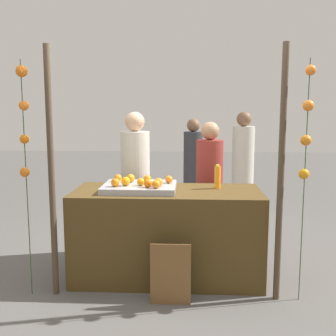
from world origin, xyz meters
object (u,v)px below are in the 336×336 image
at_px(orange_0, 126,181).
at_px(vendor_left, 136,188).
at_px(orange_1, 131,178).
at_px(juice_bottle, 218,177).
at_px(stall_counter, 167,234).
at_px(chalkboard_sign, 171,275).
at_px(vendor_right, 209,193).

xyz_separation_m(orange_0, vendor_left, (-0.01, 0.79, -0.23)).
distance_m(orange_1, juice_bottle, 0.88).
relative_size(stall_counter, orange_1, 22.25).
bearing_deg(chalkboard_sign, stall_counter, 95.89).
height_order(vendor_left, vendor_right, vendor_left).
distance_m(stall_counter, chalkboard_sign, 0.62).
bearing_deg(chalkboard_sign, vendor_left, 110.03).
relative_size(orange_0, vendor_right, 0.06).
xyz_separation_m(juice_bottle, chalkboard_sign, (-0.44, -0.71, -0.74)).
xyz_separation_m(orange_0, vendor_right, (0.85, 0.83, -0.28)).
relative_size(chalkboard_sign, vendor_left, 0.34).
relative_size(orange_0, vendor_left, 0.05).
xyz_separation_m(orange_0, orange_1, (0.02, 0.19, -0.00)).
distance_m(orange_1, vendor_right, 1.08).
height_order(juice_bottle, chalkboard_sign, juice_bottle).
xyz_separation_m(stall_counter, vendor_right, (0.45, 0.73, 0.27)).
xyz_separation_m(juice_bottle, vendor_left, (-0.91, 0.57, -0.24)).
height_order(stall_counter, chalkboard_sign, stall_counter).
distance_m(vendor_left, vendor_right, 0.86).
bearing_deg(orange_1, juice_bottle, 1.64).
bearing_deg(juice_bottle, orange_0, -166.35).
bearing_deg(vendor_right, vendor_left, -177.27).
distance_m(chalkboard_sign, vendor_left, 1.46).
bearing_deg(orange_1, vendor_right, 37.70).
bearing_deg(orange_0, vendor_right, 44.48).
distance_m(stall_counter, vendor_right, 0.90).
xyz_separation_m(vendor_left, vendor_right, (0.86, 0.04, -0.05)).
bearing_deg(orange_1, orange_0, -96.01).
relative_size(chalkboard_sign, vendor_right, 0.36).
xyz_separation_m(orange_0, chalkboard_sign, (0.46, -0.49, -0.73)).
bearing_deg(orange_0, stall_counter, 14.25).
bearing_deg(vendor_right, juice_bottle, -85.34).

